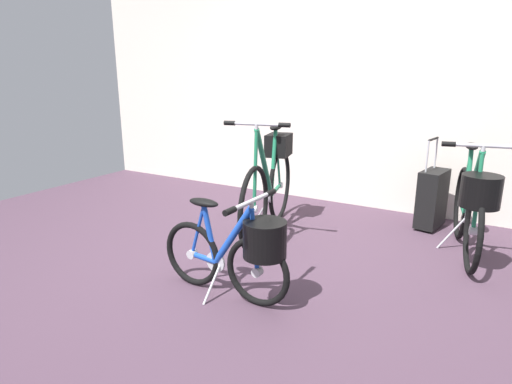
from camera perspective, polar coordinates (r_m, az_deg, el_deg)
name	(u,v)px	position (r m, az deg, el deg)	size (l,w,h in m)	color
ground_plane	(237,270)	(3.21, -2.56, -10.22)	(6.51, 6.51, 0.00)	#473342
back_wall	(343,59)	(4.76, 11.35, 16.78)	(6.51, 0.10, 3.05)	silver
folding_bike_foreground	(240,249)	(2.69, -2.15, -7.49)	(0.96, 0.53, 0.69)	black
display_bike_left	(270,182)	(3.83, 1.91, 1.38)	(0.53, 1.46, 1.03)	black
display_bike_right	(471,205)	(3.62, 26.40, -1.59)	(0.53, 1.31, 0.93)	black
rolling_suitcase	(432,198)	(4.27, 22.14, -0.75)	(0.24, 0.38, 0.83)	black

